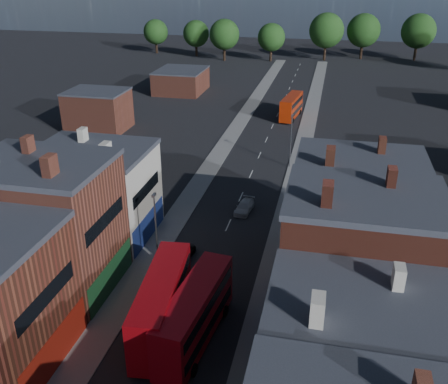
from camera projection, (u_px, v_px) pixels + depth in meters
The scene contains 10 objects.
pavement_west at pixel (198, 186), 69.15m from camera, with size 3.00×200.00×0.12m, color gray.
pavement_east at pixel (291, 195), 66.58m from camera, with size 3.00×200.00×0.12m, color gray.
lamp_post_2 at pixel (156, 225), 49.22m from camera, with size 0.25×0.70×8.12m.
lamp_post_3 at pixel (291, 138), 73.75m from camera, with size 0.25×0.70×8.12m.
bus_0 at pixel (162, 303), 41.11m from camera, with size 3.86×12.05×5.11m.
bus_1 at pixel (195, 314), 40.00m from camera, with size 3.85×11.68×4.95m.
bus_2 at pixel (291, 106), 98.58m from camera, with size 3.67×10.46×4.42m.
car_2 at pixel (183, 254), 52.17m from camera, with size 1.77×3.84×1.07m, color black.
car_3 at pixel (244, 207), 62.02m from camera, with size 1.77×4.35×1.26m, color #BDBDBD.
ped_3 at pixel (272, 291), 45.44m from camera, with size 1.11×0.50×1.89m, color #5C594F.
Camera 1 is at (10.78, -10.80, 28.35)m, focal length 40.00 mm.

